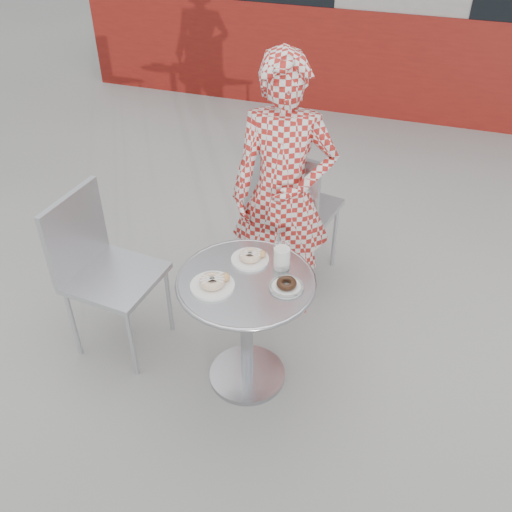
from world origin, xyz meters
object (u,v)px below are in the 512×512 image
(bistro_table, at_px, (246,306))
(seated_person, at_px, (283,195))
(plate_near, at_px, (213,283))
(plate_checker, at_px, (286,285))
(chair_left, at_px, (119,303))
(chair_far, at_px, (294,236))
(milk_cup, at_px, (282,257))
(plate_far, at_px, (251,257))

(bistro_table, bearing_deg, seated_person, 90.30)
(plate_near, height_order, plate_checker, plate_near)
(chair_left, bearing_deg, seated_person, -46.05)
(chair_left, height_order, plate_checker, chair_left)
(bistro_table, distance_m, chair_far, 0.95)
(seated_person, relative_size, milk_cup, 11.52)
(chair_left, relative_size, milk_cup, 6.85)
(chair_left, height_order, seated_person, seated_person)
(plate_far, distance_m, plate_checker, 0.26)
(chair_far, xyz_separation_m, plate_near, (-0.12, -1.02, 0.40))
(chair_far, bearing_deg, chair_left, 60.42)
(chair_far, height_order, plate_near, chair_far)
(chair_left, bearing_deg, chair_far, -34.57)
(bistro_table, relative_size, milk_cup, 5.03)
(chair_left, xyz_separation_m, plate_near, (0.63, -0.13, 0.41))
(chair_far, xyz_separation_m, seated_person, (0.00, -0.29, 0.47))
(chair_far, xyz_separation_m, plate_checker, (0.20, -0.92, 0.39))
(seated_person, distance_m, milk_cup, 0.51)
(plate_far, xyz_separation_m, plate_near, (-0.10, -0.24, 0.00))
(chair_left, xyz_separation_m, plate_checker, (0.95, -0.03, 0.40))
(milk_cup, bearing_deg, seated_person, 105.44)
(chair_far, distance_m, plate_far, 0.87)
(seated_person, distance_m, plate_near, 0.74)
(bistro_table, relative_size, chair_far, 0.70)
(chair_left, distance_m, plate_checker, 1.03)
(plate_checker, bearing_deg, plate_near, -163.09)
(plate_checker, bearing_deg, chair_left, 178.01)
(plate_far, bearing_deg, seated_person, 87.27)
(seated_person, bearing_deg, plate_near, -110.09)
(chair_far, relative_size, chair_left, 1.05)
(plate_far, bearing_deg, bistro_table, -80.01)
(plate_far, height_order, plate_near, plate_near)
(plate_near, relative_size, plate_checker, 1.26)
(bistro_table, distance_m, chair_left, 0.79)
(bistro_table, height_order, milk_cup, milk_cup)
(chair_far, relative_size, seated_person, 0.63)
(plate_far, relative_size, milk_cup, 1.38)
(plate_near, height_order, milk_cup, milk_cup)
(seated_person, relative_size, plate_near, 7.50)
(bistro_table, relative_size, plate_near, 3.28)
(plate_far, relative_size, plate_checker, 1.14)
(seated_person, bearing_deg, plate_far, -103.08)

